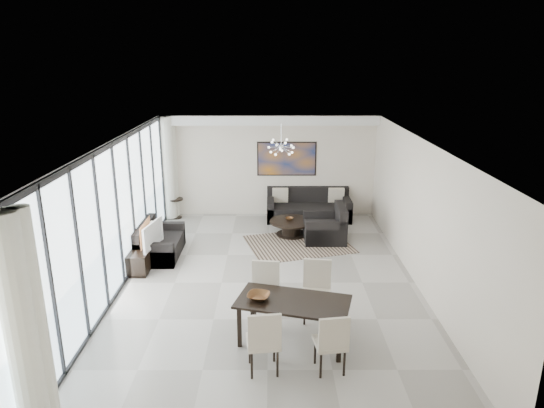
{
  "coord_description": "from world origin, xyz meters",
  "views": [
    {
      "loc": [
        0.05,
        -9.0,
        4.44
      ],
      "look_at": [
        0.08,
        1.42,
        1.25
      ],
      "focal_mm": 32.0,
      "sensor_mm": 36.0,
      "label": 1
    }
  ],
  "objects_px": {
    "coffee_table": "(291,227)",
    "sofa_main": "(308,209)",
    "dining_table": "(293,305)",
    "tv_console": "(144,255)",
    "television": "(149,235)"
  },
  "relations": [
    {
      "from": "television",
      "to": "dining_table",
      "type": "height_order",
      "value": "television"
    },
    {
      "from": "coffee_table",
      "to": "sofa_main",
      "type": "height_order",
      "value": "sofa_main"
    },
    {
      "from": "dining_table",
      "to": "sofa_main",
      "type": "bearing_deg",
      "value": 83.47
    },
    {
      "from": "sofa_main",
      "to": "dining_table",
      "type": "bearing_deg",
      "value": -96.53
    },
    {
      "from": "coffee_table",
      "to": "sofa_main",
      "type": "bearing_deg",
      "value": 67.72
    },
    {
      "from": "tv_console",
      "to": "coffee_table",
      "type": "bearing_deg",
      "value": 28.8
    },
    {
      "from": "sofa_main",
      "to": "television",
      "type": "distance_m",
      "value": 4.94
    },
    {
      "from": "sofa_main",
      "to": "tv_console",
      "type": "height_order",
      "value": "sofa_main"
    },
    {
      "from": "sofa_main",
      "to": "tv_console",
      "type": "xyz_separation_m",
      "value": [
        -3.87,
        -3.15,
        -0.06
      ]
    },
    {
      "from": "coffee_table",
      "to": "dining_table",
      "type": "xyz_separation_m",
      "value": [
        -0.17,
        -4.89,
        0.43
      ]
    },
    {
      "from": "tv_console",
      "to": "television",
      "type": "bearing_deg",
      "value": -24.27
    },
    {
      "from": "coffee_table",
      "to": "dining_table",
      "type": "relative_size",
      "value": 0.57
    },
    {
      "from": "coffee_table",
      "to": "sofa_main",
      "type": "distance_m",
      "value": 1.42
    },
    {
      "from": "television",
      "to": "sofa_main",
      "type": "bearing_deg",
      "value": -38.64
    },
    {
      "from": "television",
      "to": "dining_table",
      "type": "bearing_deg",
      "value": -124.35
    }
  ]
}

